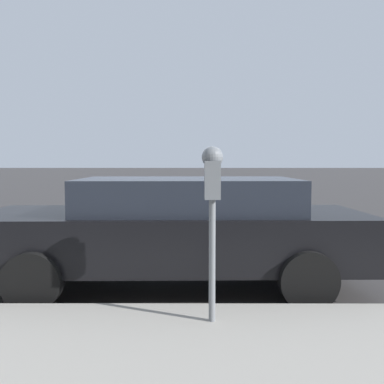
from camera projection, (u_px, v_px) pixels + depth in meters
The scene contains 3 objects.
ground_plane at pixel (176, 267), 6.78m from camera, with size 220.00×220.00×0.00m, color #3D3A3A.
parking_meter at pixel (212, 188), 3.99m from camera, with size 0.21×0.19×1.58m.
car_black at pixel (177, 229), 5.66m from camera, with size 2.07×4.80×1.38m.
Camera 1 is at (-6.68, -0.25, 1.59)m, focal length 42.00 mm.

